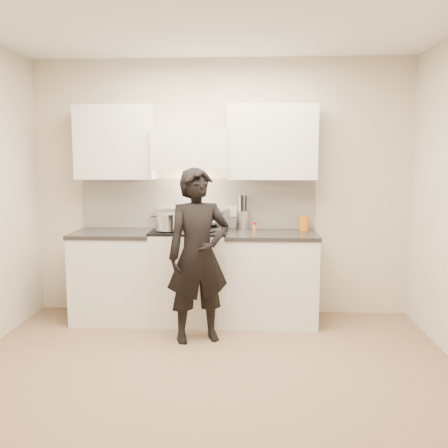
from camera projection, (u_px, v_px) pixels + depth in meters
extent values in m
plane|color=#7E634D|center=(207.00, 380.00, 3.77)|extent=(4.00, 4.00, 0.00)
cube|color=beige|center=(221.00, 188.00, 5.32)|extent=(4.00, 0.04, 2.70)
cube|color=beige|center=(165.00, 243.00, 1.86)|extent=(4.00, 0.04, 2.70)
cube|color=white|center=(206.00, 8.00, 3.42)|extent=(4.00, 3.50, 0.02)
cube|color=white|center=(198.00, 203.00, 5.35)|extent=(2.50, 0.02, 0.53)
cube|color=#B1B1BE|center=(193.00, 218.00, 5.33)|extent=(0.76, 0.08, 0.20)
cube|color=silver|center=(190.00, 150.00, 5.09)|extent=(0.76, 0.40, 0.40)
cylinder|color=#AAAABF|center=(188.00, 168.00, 4.94)|extent=(0.66, 0.02, 0.02)
cube|color=silver|center=(272.00, 142.00, 5.07)|extent=(0.90, 0.33, 0.75)
cube|color=silver|center=(116.00, 143.00, 5.16)|extent=(0.80, 0.33, 0.75)
cube|color=beige|center=(233.00, 212.00, 5.33)|extent=(0.08, 0.01, 0.12)
cube|color=silver|center=(190.00, 276.00, 5.14)|extent=(0.76, 0.65, 0.92)
cube|color=black|center=(190.00, 231.00, 5.07)|extent=(0.76, 0.65, 0.02)
cube|color=silver|center=(206.00, 228.00, 5.18)|extent=(0.36, 0.34, 0.01)
cylinder|color=#AAAABF|center=(186.00, 251.00, 4.80)|extent=(0.62, 0.02, 0.02)
cylinder|color=black|center=(170.00, 231.00, 4.93)|extent=(0.18, 0.18, 0.01)
cylinder|color=black|center=(206.00, 231.00, 4.91)|extent=(0.18, 0.18, 0.01)
cylinder|color=black|center=(174.00, 227.00, 5.23)|extent=(0.18, 0.18, 0.01)
cylinder|color=black|center=(209.00, 227.00, 5.21)|extent=(0.18, 0.18, 0.01)
cube|color=silver|center=(271.00, 279.00, 5.09)|extent=(0.90, 0.65, 0.88)
cube|color=black|center=(271.00, 235.00, 5.03)|extent=(0.92, 0.67, 0.04)
cube|color=silver|center=(116.00, 277.00, 5.18)|extent=(0.80, 0.65, 0.88)
cube|color=black|center=(114.00, 233.00, 5.12)|extent=(0.82, 0.67, 0.04)
ellipsoid|color=#AAAABF|center=(207.00, 216.00, 5.19)|extent=(0.38, 0.38, 0.21)
torus|color=#AAAABF|center=(207.00, 212.00, 5.18)|extent=(0.40, 0.40, 0.02)
ellipsoid|color=beige|center=(207.00, 217.00, 5.19)|extent=(0.22, 0.22, 0.10)
cylinder|color=silver|center=(201.00, 207.00, 5.03)|extent=(0.06, 0.28, 0.21)
cylinder|color=#AAAABF|center=(168.00, 222.00, 4.93)|extent=(0.32, 0.32, 0.16)
cube|color=#AAAABF|center=(153.00, 216.00, 4.87)|extent=(0.06, 0.04, 0.01)
cube|color=#AAAABF|center=(182.00, 215.00, 4.97)|extent=(0.06, 0.04, 0.01)
cylinder|color=#B1B1BE|center=(243.00, 220.00, 5.28)|extent=(0.13, 0.13, 0.19)
cylinder|color=black|center=(246.00, 211.00, 5.26)|extent=(0.02, 0.02, 0.34)
cylinder|color=silver|center=(245.00, 211.00, 5.28)|extent=(0.02, 0.02, 0.34)
cylinder|color=#B1B1BE|center=(243.00, 211.00, 5.29)|extent=(0.02, 0.02, 0.34)
cylinder|color=black|center=(241.00, 211.00, 5.29)|extent=(0.02, 0.02, 0.34)
cylinder|color=#B1B1BE|center=(240.00, 211.00, 5.27)|extent=(0.02, 0.02, 0.34)
cylinder|color=silver|center=(240.00, 211.00, 5.25)|extent=(0.02, 0.02, 0.34)
cylinder|color=black|center=(242.00, 211.00, 5.23)|extent=(0.02, 0.02, 0.34)
cylinder|color=#B1B1BE|center=(244.00, 211.00, 5.24)|extent=(0.02, 0.02, 0.34)
cylinder|color=orange|center=(255.00, 228.00, 5.16)|extent=(0.04, 0.04, 0.07)
cylinder|color=#DE0103|center=(255.00, 223.00, 5.16)|extent=(0.04, 0.04, 0.02)
cylinder|color=#C9690C|center=(304.00, 223.00, 5.17)|extent=(0.09, 0.09, 0.16)
imported|color=black|center=(198.00, 256.00, 4.51)|extent=(0.67, 0.56, 1.58)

